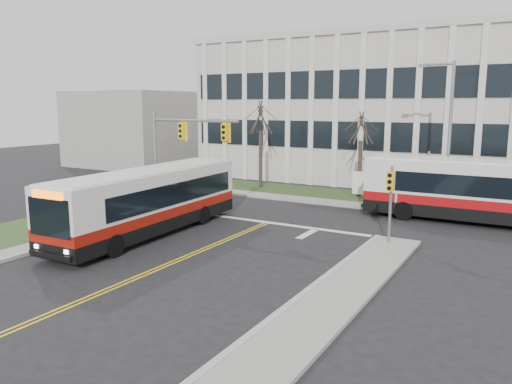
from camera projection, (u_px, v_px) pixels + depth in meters
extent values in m
plane|color=black|center=(176.00, 261.00, 21.29)|extent=(120.00, 120.00, 0.00)
cube|color=#9E9B93|center=(278.00, 352.00, 13.33)|extent=(2.00, 26.00, 0.14)
cube|color=#9E9B93|center=(389.00, 208.00, 31.80)|extent=(44.00, 1.60, 0.14)
cube|color=#31481F|center=(400.00, 201.00, 34.20)|extent=(44.00, 5.00, 0.12)
cube|color=beige|center=(438.00, 112.00, 43.42)|extent=(40.00, 16.00, 12.00)
cube|color=#9E9B93|center=(140.00, 128.00, 55.57)|extent=(12.00, 12.00, 8.00)
cylinder|color=slate|center=(156.00, 163.00, 30.49)|extent=(0.22, 0.22, 6.20)
cylinder|color=slate|center=(194.00, 121.00, 28.57)|extent=(6.00, 0.16, 0.16)
cube|color=yellow|center=(182.00, 131.00, 28.94)|extent=(0.34, 0.24, 0.92)
cube|color=yellow|center=(225.00, 132.00, 27.47)|extent=(0.34, 0.24, 0.92)
cylinder|color=slate|center=(390.00, 206.00, 23.41)|extent=(0.14, 0.14, 3.80)
cube|color=yellow|center=(390.00, 181.00, 23.03)|extent=(0.34, 0.24, 0.92)
cylinder|color=slate|center=(427.00, 182.00, 30.66)|extent=(0.14, 0.14, 3.80)
cube|color=yellow|center=(428.00, 163.00, 30.29)|extent=(0.34, 0.24, 0.92)
cylinder|color=slate|center=(449.00, 138.00, 30.31)|extent=(0.20, 0.20, 9.20)
cylinder|color=slate|center=(438.00, 64.00, 29.99)|extent=(1.80, 0.14, 0.14)
cube|color=slate|center=(423.00, 66.00, 30.44)|extent=(0.50, 0.25, 0.18)
cylinder|color=slate|center=(354.00, 192.00, 35.22)|extent=(0.08, 0.08, 1.00)
cylinder|color=slate|center=(371.00, 194.00, 34.63)|extent=(0.08, 0.08, 1.00)
cube|color=white|center=(363.00, 183.00, 34.80)|extent=(1.50, 0.12, 1.60)
cylinder|color=#42352B|center=(261.00, 160.00, 39.21)|extent=(0.28, 0.28, 4.62)
cylinder|color=#42352B|center=(360.00, 170.00, 35.50)|extent=(0.28, 0.28, 4.09)
cube|color=navy|center=(45.00, 234.00, 24.00)|extent=(0.50, 0.45, 0.95)
cube|color=maroon|center=(49.00, 220.00, 26.78)|extent=(0.51, 0.46, 0.95)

